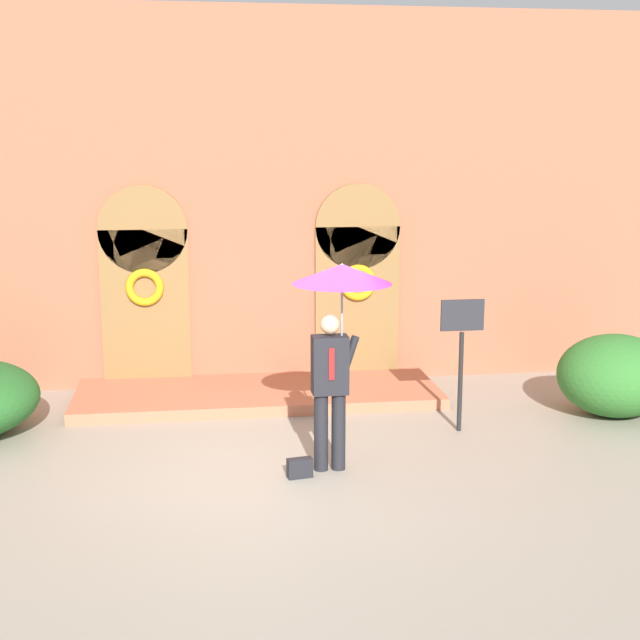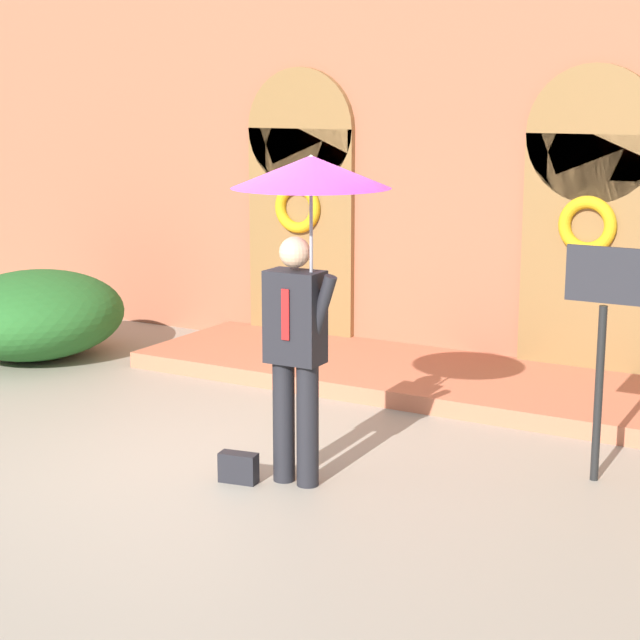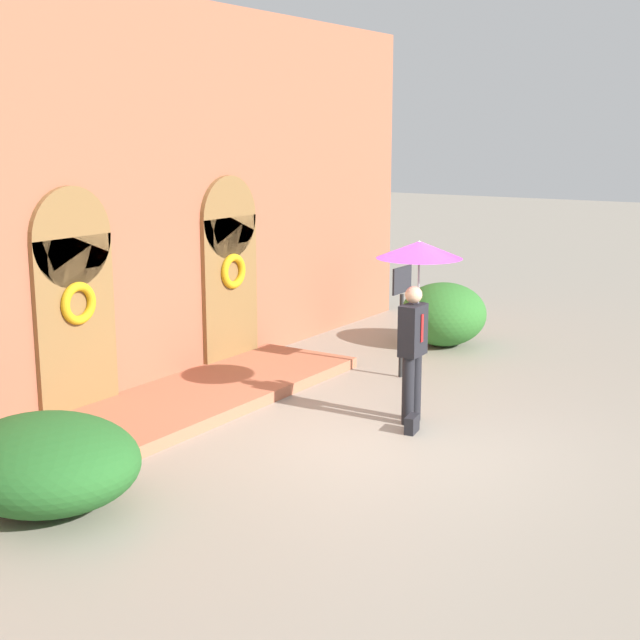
{
  "view_description": "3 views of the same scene",
  "coord_description": "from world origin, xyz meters",
  "px_view_note": "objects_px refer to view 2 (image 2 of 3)",
  "views": [
    {
      "loc": [
        -0.83,
        -9.35,
        3.69
      ],
      "look_at": [
        0.67,
        1.41,
        1.48
      ],
      "focal_mm": 50.0,
      "sensor_mm": 36.0,
      "label": 1
    },
    {
      "loc": [
        4.43,
        -6.13,
        2.77
      ],
      "look_at": [
        0.17,
        1.27,
        0.96
      ],
      "focal_mm": 60.0,
      "sensor_mm": 36.0,
      "label": 2
    },
    {
      "loc": [
        -9.36,
        -4.87,
        3.72
      ],
      "look_at": [
        0.57,
        1.54,
        1.21
      ],
      "focal_mm": 50.0,
      "sensor_mm": 36.0,
      "label": 3
    }
  ],
  "objects_px": {
    "person_with_umbrella": "(307,221)",
    "sign_post": "(602,325)",
    "handbag": "(238,468)",
    "shrub_left": "(36,314)"
  },
  "relations": [
    {
      "from": "handbag",
      "to": "shrub_left",
      "type": "bearing_deg",
      "value": 142.78
    },
    {
      "from": "person_with_umbrella",
      "to": "shrub_left",
      "type": "xyz_separation_m",
      "value": [
        -4.47,
        1.86,
        -1.45
      ]
    },
    {
      "from": "handbag",
      "to": "person_with_umbrella",
      "type": "bearing_deg",
      "value": 13.3
    },
    {
      "from": "person_with_umbrella",
      "to": "sign_post",
      "type": "height_order",
      "value": "person_with_umbrella"
    },
    {
      "from": "handbag",
      "to": "sign_post",
      "type": "distance_m",
      "value": 2.8
    },
    {
      "from": "sign_post",
      "to": "shrub_left",
      "type": "relative_size",
      "value": 0.87
    },
    {
      "from": "handbag",
      "to": "sign_post",
      "type": "height_order",
      "value": "sign_post"
    },
    {
      "from": "person_with_umbrella",
      "to": "shrub_left",
      "type": "bearing_deg",
      "value": 157.4
    },
    {
      "from": "person_with_umbrella",
      "to": "sign_post",
      "type": "bearing_deg",
      "value": 32.86
    },
    {
      "from": "sign_post",
      "to": "shrub_left",
      "type": "distance_m",
      "value": 6.32
    }
  ]
}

